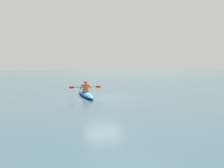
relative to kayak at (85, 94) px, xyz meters
name	(u,v)px	position (x,y,z in m)	size (l,w,h in m)	color
ground_plane	(104,98)	(-0.95, 1.31, -0.16)	(160.00, 160.00, 0.00)	#334C56
kayak	(85,94)	(0.00, 0.00, 0.00)	(0.93, 4.97, 0.31)	#1959A5
kayaker	(86,87)	(0.00, 0.08, 0.47)	(2.32, 0.48, 0.78)	#E04C14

